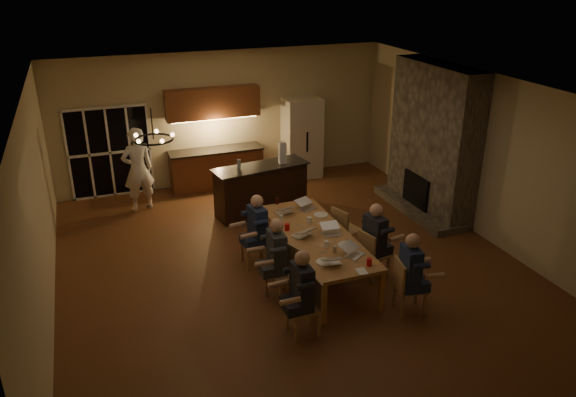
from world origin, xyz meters
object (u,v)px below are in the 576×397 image
at_px(chair_right_far, 347,229).
at_px(laptop_a, 330,256).
at_px(bar_blender, 282,153).
at_px(laptop_d, 332,229).
at_px(redcup_near, 369,262).
at_px(refrigerator, 302,138).
at_px(laptop_c, 301,229).
at_px(chair_left_mid, 282,273).
at_px(person_left_far, 258,231).
at_px(person_left_mid, 277,258).
at_px(redcup_mid, 287,227).
at_px(person_right_mid, 374,241).
at_px(dining_table, 316,253).
at_px(plate_left, 325,262).
at_px(person_right_near, 410,275).
at_px(bar_bottle, 239,165).
at_px(mug_mid, 309,220).
at_px(chair_left_near, 303,307).
at_px(laptop_b, 355,249).
at_px(laptop_e, 284,207).
at_px(can_silver, 335,249).
at_px(laptop_f, 307,204).
at_px(standing_person, 138,169).
at_px(mug_front, 326,244).
at_px(plate_far, 321,215).
at_px(bar_island, 261,189).
at_px(chair_left_far, 254,242).
at_px(person_left_near, 302,294).
at_px(chair_right_near, 411,286).
at_px(chandelier, 153,139).
at_px(can_cola, 277,201).
at_px(plate_near, 346,245).

relative_size(chair_right_far, laptop_a, 2.78).
bearing_deg(bar_blender, laptop_d, -90.11).
bearing_deg(redcup_near, refrigerator, 78.15).
bearing_deg(laptop_c, chair_left_mid, 21.38).
distance_m(person_left_far, laptop_a, 1.72).
height_order(person_left_mid, redcup_mid, person_left_mid).
height_order(person_right_mid, laptop_a, person_right_mid).
distance_m(dining_table, person_right_mid, 1.03).
xyz_separation_m(person_left_mid, plate_left, (0.62, -0.49, 0.07)).
height_order(person_right_near, bar_bottle, person_right_near).
height_order(mug_mid, redcup_near, redcup_near).
relative_size(chair_left_near, laptop_b, 2.78).
distance_m(chair_left_near, laptop_e, 2.70).
relative_size(can_silver, plate_left, 0.45).
bearing_deg(redcup_near, laptop_f, 92.02).
height_order(chair_left_near, standing_person, standing_person).
bearing_deg(refrigerator, dining_table, -108.81).
relative_size(chair_left_near, bar_bottle, 3.71).
relative_size(person_left_far, mug_front, 13.80).
height_order(refrigerator, plate_far, refrigerator).
distance_m(refrigerator, person_left_mid, 5.64).
xyz_separation_m(bar_island, plate_far, (0.49, -2.09, 0.22)).
bearing_deg(laptop_b, person_right_near, -83.68).
xyz_separation_m(bar_island, bar_bottle, (-0.50, -0.12, 0.66)).
bearing_deg(person_left_mid, laptop_e, 157.54).
xyz_separation_m(chair_left_far, person_left_near, (0.02, -2.24, 0.24)).
height_order(dining_table, bar_island, bar_island).
height_order(chair_right_near, person_left_mid, person_left_mid).
distance_m(dining_table, laptop_a, 1.11).
height_order(chair_left_near, chair_right_near, same).
bearing_deg(chandelier, can_cola, 32.86).
xyz_separation_m(chair_right_far, person_right_mid, (0.00, -1.04, 0.24)).
relative_size(dining_table, person_left_near, 2.16).
bearing_deg(laptop_c, dining_table, 142.93).
xyz_separation_m(refrigerator, can_cola, (-1.77, -3.13, -0.19)).
bearing_deg(chair_right_far, person_left_near, 121.29).
xyz_separation_m(laptop_b, laptop_d, (-0.04, 0.81, 0.00)).
distance_m(person_right_near, laptop_b, 0.94).
bearing_deg(refrigerator, plate_left, -108.34).
distance_m(bar_island, plate_near, 3.37).
bearing_deg(mug_front, plate_far, 70.71).
relative_size(laptop_d, redcup_near, 2.67).
bearing_deg(person_left_far, can_silver, 27.22).
distance_m(chair_right_far, person_right_mid, 1.07).
xyz_separation_m(chair_right_near, laptop_d, (-0.67, 1.50, 0.42)).
distance_m(chair_left_far, chair_right_far, 1.79).
bearing_deg(bar_blender, redcup_mid, -105.19).
xyz_separation_m(redcup_near, plate_left, (-0.61, 0.32, -0.05)).
relative_size(laptop_a, redcup_near, 2.67).
distance_m(laptop_f, plate_left, 2.05).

